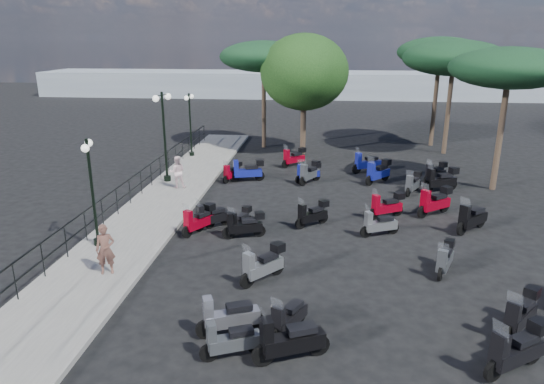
# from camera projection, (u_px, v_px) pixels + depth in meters

# --- Properties ---
(ground) EXTENTS (120.00, 120.00, 0.00)m
(ground) POSITION_uv_depth(u_px,v_px,m) (308.00, 232.00, 18.43)
(ground) COLOR black
(ground) RESTS_ON ground
(sidewalk) EXTENTS (3.00, 30.00, 0.15)m
(sidewalk) POSITION_uv_depth(u_px,v_px,m) (166.00, 199.00, 21.89)
(sidewalk) COLOR slate
(sidewalk) RESTS_ON ground
(railing) EXTENTS (0.04, 26.04, 1.10)m
(railing) POSITION_uv_depth(u_px,v_px,m) (135.00, 182.00, 21.58)
(railing) COLOR black
(railing) RESTS_ON sidewalk
(lamp_post_0) EXTENTS (0.53, 1.07, 3.76)m
(lamp_post_0) POSITION_uv_depth(u_px,v_px,m) (92.00, 186.00, 16.27)
(lamp_post_0) COLOR black
(lamp_post_0) RESTS_ON sidewalk
(lamp_post_1) EXTENTS (0.60, 1.27, 4.44)m
(lamp_post_1) POSITION_uv_depth(u_px,v_px,m) (164.00, 131.00, 23.73)
(lamp_post_1) COLOR black
(lamp_post_1) RESTS_ON sidewalk
(lamp_post_2) EXTENTS (0.34, 1.11, 3.78)m
(lamp_post_2) POSITION_uv_depth(u_px,v_px,m) (190.00, 121.00, 29.11)
(lamp_post_2) COLOR black
(lamp_post_2) RESTS_ON sidewalk
(woman) EXTENTS (0.66, 0.53, 1.57)m
(woman) POSITION_uv_depth(u_px,v_px,m) (105.00, 249.00, 14.65)
(woman) COLOR brown
(woman) RESTS_ON sidewalk
(pedestrian_far) EXTENTS (0.90, 0.78, 1.57)m
(pedestrian_far) POSITION_uv_depth(u_px,v_px,m) (177.00, 172.00, 23.14)
(pedestrian_far) COLOR silver
(pedestrian_far) RESTS_ON sidewalk
(scooter_0) EXTENTS (1.65, 0.88, 1.39)m
(scooter_0) POSITION_uv_depth(u_px,v_px,m) (229.00, 317.00, 11.92)
(scooter_0) COLOR black
(scooter_0) RESTS_ON ground
(scooter_1) EXTENTS (1.26, 1.43, 1.39)m
(scooter_1) POSITION_uv_depth(u_px,v_px,m) (263.00, 265.00, 14.56)
(scooter_1) COLOR black
(scooter_1) RESTS_ON ground
(scooter_2) EXTENTS (1.31, 1.13, 1.30)m
(scooter_2) POSITION_uv_depth(u_px,v_px,m) (211.00, 217.00, 18.65)
(scooter_2) COLOR black
(scooter_2) RESTS_ON ground
(scooter_3) EXTENTS (1.03, 1.48, 1.32)m
(scooter_3) POSITION_uv_depth(u_px,v_px,m) (199.00, 220.00, 18.20)
(scooter_3) COLOR black
(scooter_3) RESTS_ON ground
(scooter_4) EXTENTS (1.78, 0.79, 1.45)m
(scooter_4) POSITION_uv_depth(u_px,v_px,m) (247.00, 171.00, 24.76)
(scooter_4) COLOR black
(scooter_4) RESTS_ON ground
(scooter_5) EXTENTS (0.84, 1.39, 1.19)m
(scooter_5) POSITION_uv_depth(u_px,v_px,m) (232.00, 172.00, 24.87)
(scooter_5) COLOR black
(scooter_5) RESTS_ON ground
(scooter_6) EXTENTS (1.47, 0.78, 1.24)m
(scooter_6) POSITION_uv_depth(u_px,v_px,m) (231.00, 341.00, 11.06)
(scooter_6) COLOR black
(scooter_6) RESTS_ON ground
(scooter_7) EXTENTS (0.88, 1.45, 1.26)m
(scooter_7) POSITION_uv_depth(u_px,v_px,m) (288.00, 319.00, 11.93)
(scooter_7) COLOR black
(scooter_7) RESTS_ON ground
(scooter_8) EXTENTS (0.77, 1.41, 1.19)m
(scooter_8) POSITION_uv_depth(u_px,v_px,m) (240.00, 222.00, 18.21)
(scooter_8) COLOR black
(scooter_8) RESTS_ON ground
(scooter_9) EXTENTS (1.57, 0.72, 1.28)m
(scooter_9) POSITION_uv_depth(u_px,v_px,m) (244.00, 225.00, 17.75)
(scooter_9) COLOR black
(scooter_9) RESTS_ON ground
(scooter_10) EXTENTS (1.30, 1.09, 1.24)m
(scooter_10) POSITION_uv_depth(u_px,v_px,m) (308.00, 173.00, 24.67)
(scooter_10) COLOR black
(scooter_10) RESTS_ON ground
(scooter_11) EXTENTS (1.34, 1.28, 1.35)m
(scooter_11) POSITION_uv_depth(u_px,v_px,m) (294.00, 158.00, 27.68)
(scooter_11) COLOR black
(scooter_11) RESTS_ON ground
(scooter_12) EXTENTS (1.76, 0.94, 1.48)m
(scooter_12) POSITION_uv_depth(u_px,v_px,m) (289.00, 341.00, 10.93)
(scooter_12) COLOR black
(scooter_12) RESTS_ON ground
(scooter_13) EXTENTS (1.31, 1.12, 1.25)m
(scooter_13) POSITION_uv_depth(u_px,v_px,m) (312.00, 214.00, 18.88)
(scooter_13) COLOR black
(scooter_13) RESTS_ON ground
(scooter_14) EXTENTS (1.51, 0.97, 1.32)m
(scooter_14) POSITION_uv_depth(u_px,v_px,m) (387.00, 206.00, 19.75)
(scooter_14) COLOR black
(scooter_14) RESTS_ON ground
(scooter_15) EXTENTS (1.39, 1.52, 1.49)m
(scooter_15) POSITION_uv_depth(u_px,v_px,m) (378.00, 172.00, 24.48)
(scooter_15) COLOR black
(scooter_15) RESTS_ON ground
(scooter_16) EXTENTS (1.03, 1.55, 1.36)m
(scooter_16) POSITION_uv_depth(u_px,v_px,m) (310.00, 173.00, 24.51)
(scooter_16) COLOR black
(scooter_16) RESTS_ON ground
(scooter_17) EXTENTS (1.61, 1.16, 1.45)m
(scooter_17) POSITION_uv_depth(u_px,v_px,m) (517.00, 350.00, 10.56)
(scooter_17) COLOR black
(scooter_17) RESTS_ON ground
(scooter_18) EXTENTS (1.24, 1.40, 1.36)m
(scooter_18) POSITION_uv_depth(u_px,v_px,m) (521.00, 314.00, 11.98)
(scooter_18) COLOR black
(scooter_18) RESTS_ON ground
(scooter_19) EXTENTS (1.49, 0.81, 1.26)m
(scooter_19) POSITION_uv_depth(u_px,v_px,m) (379.00, 225.00, 17.93)
(scooter_19) COLOR black
(scooter_19) RESTS_ON ground
(scooter_20) EXTENTS (1.58, 1.30, 1.49)m
(scooter_20) POSITION_uv_depth(u_px,v_px,m) (435.00, 202.00, 20.04)
(scooter_20) COLOR black
(scooter_20) RESTS_ON ground
(scooter_21) EXTENTS (1.76, 0.99, 1.49)m
(scooter_21) POSITION_uv_depth(u_px,v_px,m) (441.00, 180.00, 23.14)
(scooter_21) COLOR black
(scooter_21) RESTS_ON ground
(scooter_22) EXTENTS (1.70, 0.97, 1.46)m
(scooter_22) POSITION_uv_depth(u_px,v_px,m) (367.00, 164.00, 26.41)
(scooter_22) COLOR black
(scooter_22) RESTS_ON ground
(scooter_24) EXTENTS (0.82, 1.44, 1.22)m
(scooter_24) POSITION_uv_depth(u_px,v_px,m) (445.00, 259.00, 15.08)
(scooter_24) COLOR black
(scooter_24) RESTS_ON ground
(scooter_25) EXTENTS (1.42, 1.38, 1.49)m
(scooter_25) POSITION_uv_depth(u_px,v_px,m) (472.00, 219.00, 18.31)
(scooter_25) COLOR black
(scooter_25) RESTS_ON ground
(scooter_26) EXTENTS (0.94, 1.46, 1.28)m
(scooter_26) POSITION_uv_depth(u_px,v_px,m) (413.00, 184.00, 22.81)
(scooter_26) COLOR black
(scooter_26) RESTS_ON ground
(scooter_27) EXTENTS (1.32, 1.17, 1.28)m
(scooter_27) POSITION_uv_depth(u_px,v_px,m) (435.00, 173.00, 24.66)
(scooter_27) COLOR black
(scooter_27) RESTS_ON ground
(broadleaf_tree) EXTENTS (5.41, 5.41, 7.36)m
(broadleaf_tree) POSITION_uv_depth(u_px,v_px,m) (304.00, 72.00, 29.45)
(broadleaf_tree) COLOR #38281E
(broadleaf_tree) RESTS_ON ground
(pine_0) EXTENTS (6.17, 6.17, 6.98)m
(pine_0) POSITION_uv_depth(u_px,v_px,m) (454.00, 58.00, 29.20)
(pine_0) COLOR #38281E
(pine_0) RESTS_ON ground
(pine_1) EXTENTS (5.54, 5.54, 7.15)m
(pine_1) POSITION_uv_depth(u_px,v_px,m) (440.00, 52.00, 31.44)
(pine_1) COLOR #38281E
(pine_1) RESTS_ON ground
(pine_2) EXTENTS (5.67, 5.67, 6.91)m
(pine_2) POSITION_uv_depth(u_px,v_px,m) (264.00, 57.00, 31.00)
(pine_2) COLOR #38281E
(pine_2) RESTS_ON ground
(pine_3) EXTENTS (5.38, 5.38, 6.69)m
(pine_3) POSITION_uv_depth(u_px,v_px,m) (510.00, 68.00, 21.89)
(pine_3) COLOR #38281E
(pine_3) RESTS_ON ground
(distant_hills) EXTENTS (70.00, 8.00, 3.00)m
(distant_hills) POSITION_uv_depth(u_px,v_px,m) (320.00, 84.00, 60.63)
(distant_hills) COLOR gray
(distant_hills) RESTS_ON ground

